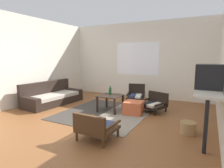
{
  "coord_description": "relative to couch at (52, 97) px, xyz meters",
  "views": [
    {
      "loc": [
        2.37,
        -3.52,
        1.49
      ],
      "look_at": [
        0.19,
        0.64,
        0.79
      ],
      "focal_mm": 30.05,
      "sensor_mm": 36.0,
      "label": 1
    }
  ],
  "objects": [
    {
      "name": "clay_vase",
      "position": [
        4.36,
        0.08,
        0.81
      ],
      "size": [
        0.23,
        0.23,
        0.35
      ],
      "color": "#935B38",
      "rests_on": "console_shelf"
    },
    {
      "name": "couch",
      "position": [
        0.0,
        0.0,
        0.0
      ],
      "size": [
        0.94,
        1.91,
        0.69
      ],
      "color": "black",
      "rests_on": "ground"
    },
    {
      "name": "side_wall_left",
      "position": [
        -0.67,
        -0.43,
        1.14
      ],
      "size": [
        0.12,
        6.6,
        2.7
      ],
      "primitive_type": "cube",
      "color": "silver",
      "rests_on": "ground"
    },
    {
      "name": "crt_television",
      "position": [
        4.36,
        -0.43,
        0.91
      ],
      "size": [
        0.46,
        0.4,
        0.45
      ],
      "color": "black",
      "rests_on": "console_shelf"
    },
    {
      "name": "armchair_corner",
      "position": [
        3.07,
        0.7,
        0.02
      ],
      "size": [
        0.78,
        0.76,
        0.51
      ],
      "color": "black",
      "rests_on": "ground"
    },
    {
      "name": "far_wall_with_window",
      "position": [
        1.99,
        2.33,
        1.14
      ],
      "size": [
        5.6,
        0.13,
        2.7
      ],
      "color": "silver",
      "rests_on": "ground"
    },
    {
      "name": "area_rug",
      "position": [
        1.96,
        -0.07,
        -0.21
      ],
      "size": [
        2.15,
        2.36,
        0.01
      ],
      "color": "#38332D",
      "rests_on": "ground"
    },
    {
      "name": "ground_plane",
      "position": [
        1.99,
        -0.73,
        -0.21
      ],
      "size": [
        7.8,
        7.8,
        0.0
      ],
      "primitive_type": "plane",
      "color": "brown"
    },
    {
      "name": "ottoman_orange",
      "position": [
        2.67,
        0.2,
        -0.05
      ],
      "size": [
        0.52,
        0.52,
        0.33
      ],
      "primitive_type": "cube",
      "rotation": [
        0.0,
        0.0,
        0.11
      ],
      "color": "#BC5633",
      "rests_on": "ground"
    },
    {
      "name": "armchair_by_window",
      "position": [
        2.29,
        1.4,
        0.06
      ],
      "size": [
        0.66,
        0.7,
        0.59
      ],
      "color": "black",
      "rests_on": "ground"
    },
    {
      "name": "console_shelf",
      "position": [
        4.36,
        -0.37,
        0.58
      ],
      "size": [
        0.42,
        1.73,
        0.89
      ],
      "color": "beige",
      "rests_on": "ground"
    },
    {
      "name": "armchair_striped_foreground",
      "position": [
        2.62,
        -1.56,
        0.04
      ],
      "size": [
        0.66,
        0.62,
        0.51
      ],
      "color": "#472D19",
      "rests_on": "ground"
    },
    {
      "name": "wicker_basket",
      "position": [
        4.06,
        -0.5,
        -0.09
      ],
      "size": [
        0.3,
        0.3,
        0.23
      ],
      "primitive_type": "cylinder",
      "color": "#9E7A4C",
      "rests_on": "ground"
    },
    {
      "name": "coffee_table",
      "position": [
        2.01,
        0.14,
        0.15
      ],
      "size": [
        0.6,
        0.59,
        0.44
      ],
      "color": "black",
      "rests_on": "ground"
    },
    {
      "name": "glass_bottle",
      "position": [
        1.95,
        0.25,
        0.33
      ],
      "size": [
        0.07,
        0.07,
        0.24
      ],
      "color": "#194723",
      "rests_on": "coffee_table"
    }
  ]
}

